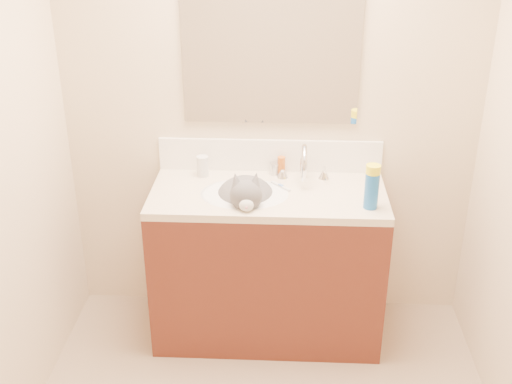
# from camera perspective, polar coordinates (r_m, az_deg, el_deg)

# --- Properties ---
(room_shell) EXTENTS (2.24, 2.54, 2.52)m
(room_shell) POSITION_cam_1_polar(r_m,az_deg,el_deg) (2.11, 0.40, 3.93)
(room_shell) COLOR beige
(room_shell) RESTS_ON ground
(vanity_cabinet) EXTENTS (1.20, 0.55, 0.82)m
(vanity_cabinet) POSITION_cam_1_polar(r_m,az_deg,el_deg) (3.48, 1.03, -6.65)
(vanity_cabinet) COLOR #542216
(vanity_cabinet) RESTS_ON ground
(counter_slab) EXTENTS (1.20, 0.55, 0.04)m
(counter_slab) POSITION_cam_1_polar(r_m,az_deg,el_deg) (3.27, 1.09, -0.27)
(counter_slab) COLOR beige
(counter_slab) RESTS_ON vanity_cabinet
(basin) EXTENTS (0.45, 0.36, 0.14)m
(basin) POSITION_cam_1_polar(r_m,az_deg,el_deg) (3.27, -1.03, -1.25)
(basin) COLOR white
(basin) RESTS_ON vanity_cabinet
(faucet) EXTENTS (0.28, 0.20, 0.21)m
(faucet) POSITION_cam_1_polar(r_m,az_deg,el_deg) (3.35, 4.26, 2.32)
(faucet) COLOR silver
(faucet) RESTS_ON counter_slab
(cat) EXTENTS (0.37, 0.44, 0.33)m
(cat) POSITION_cam_1_polar(r_m,az_deg,el_deg) (3.24, -0.91, -0.60)
(cat) COLOR #514E51
(cat) RESTS_ON basin
(backsplash) EXTENTS (1.20, 0.02, 0.18)m
(backsplash) POSITION_cam_1_polar(r_m,az_deg,el_deg) (3.46, 1.25, 3.27)
(backsplash) COLOR white
(backsplash) RESTS_ON counter_slab
(mirror) EXTENTS (0.90, 0.02, 0.80)m
(mirror) POSITION_cam_1_polar(r_m,az_deg,el_deg) (3.28, 1.35, 12.83)
(mirror) COLOR white
(mirror) RESTS_ON room_shell
(pill_bottle) EXTENTS (0.08, 0.08, 0.11)m
(pill_bottle) POSITION_cam_1_polar(r_m,az_deg,el_deg) (3.43, -4.76, 2.30)
(pill_bottle) COLOR silver
(pill_bottle) RESTS_ON counter_slab
(pill_label) EXTENTS (0.08, 0.08, 0.04)m
(pill_label) POSITION_cam_1_polar(r_m,az_deg,el_deg) (3.43, -4.76, 2.13)
(pill_label) COLOR #CA5421
(pill_label) RESTS_ON pill_bottle
(silver_jar) EXTENTS (0.07, 0.07, 0.06)m
(silver_jar) POSITION_cam_1_polar(r_m,az_deg,el_deg) (3.45, 1.68, 2.10)
(silver_jar) COLOR #B7B7BC
(silver_jar) RESTS_ON counter_slab
(amber_bottle) EXTENTS (0.04, 0.04, 0.10)m
(amber_bottle) POSITION_cam_1_polar(r_m,az_deg,el_deg) (3.43, 2.26, 2.33)
(amber_bottle) COLOR #C15C16
(amber_bottle) RESTS_ON counter_slab
(toothbrush) EXTENTS (0.10, 0.11, 0.01)m
(toothbrush) POSITION_cam_1_polar(r_m,az_deg,el_deg) (3.31, 2.22, 0.51)
(toothbrush) COLOR silver
(toothbrush) RESTS_ON counter_slab
(toothbrush_head) EXTENTS (0.03, 0.03, 0.01)m
(toothbrush_head) POSITION_cam_1_polar(r_m,az_deg,el_deg) (3.31, 2.22, 0.55)
(toothbrush_head) COLOR #648BD5
(toothbrush_head) RESTS_ON counter_slab
(spray_can) EXTENTS (0.07, 0.07, 0.19)m
(spray_can) POSITION_cam_1_polar(r_m,az_deg,el_deg) (3.11, 10.23, 0.18)
(spray_can) COLOR blue
(spray_can) RESTS_ON counter_slab
(spray_cap) EXTENTS (0.08, 0.08, 0.04)m
(spray_cap) POSITION_cam_1_polar(r_m,az_deg,el_deg) (3.06, 10.39, 1.99)
(spray_cap) COLOR yellow
(spray_cap) RESTS_ON spray_can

